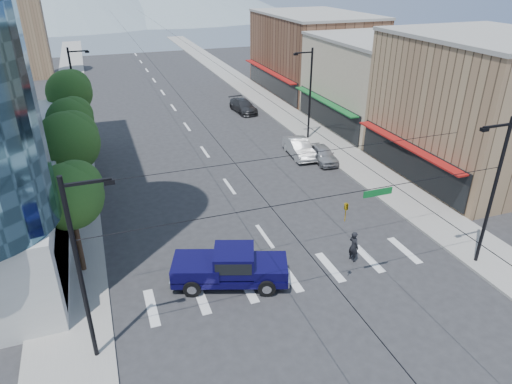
# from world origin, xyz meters

# --- Properties ---
(ground) EXTENTS (160.00, 160.00, 0.00)m
(ground) POSITION_xyz_m (0.00, 0.00, 0.00)
(ground) COLOR #28282B
(ground) RESTS_ON ground
(sidewalk_left) EXTENTS (4.00, 120.00, 0.15)m
(sidewalk_left) POSITION_xyz_m (-12.00, 40.00, 0.07)
(sidewalk_left) COLOR gray
(sidewalk_left) RESTS_ON ground
(sidewalk_right) EXTENTS (4.00, 120.00, 0.15)m
(sidewalk_right) POSITION_xyz_m (12.00, 40.00, 0.07)
(sidewalk_right) COLOR gray
(sidewalk_right) RESTS_ON ground
(shop_near) EXTENTS (12.00, 14.00, 11.00)m
(shop_near) POSITION_xyz_m (20.00, 10.00, 5.50)
(shop_near) COLOR #8C6B4C
(shop_near) RESTS_ON ground
(shop_mid) EXTENTS (12.00, 14.00, 9.00)m
(shop_mid) POSITION_xyz_m (20.00, 24.00, 4.50)
(shop_mid) COLOR tan
(shop_mid) RESTS_ON ground
(shop_far) EXTENTS (12.00, 18.00, 10.00)m
(shop_far) POSITION_xyz_m (20.00, 40.00, 5.00)
(shop_far) COLOR brown
(shop_far) RESTS_ON ground
(clock_tower) EXTENTS (4.80, 4.80, 20.40)m
(clock_tower) POSITION_xyz_m (-16.50, 62.00, 10.64)
(clock_tower) COLOR #8C6B4C
(clock_tower) RESTS_ON ground
(tree_near) EXTENTS (3.65, 3.64, 6.71)m
(tree_near) POSITION_xyz_m (-11.07, 6.10, 4.99)
(tree_near) COLOR black
(tree_near) RESTS_ON ground
(tree_midnear) EXTENTS (4.09, 4.09, 7.52)m
(tree_midnear) POSITION_xyz_m (-11.07, 13.10, 5.59)
(tree_midnear) COLOR black
(tree_midnear) RESTS_ON ground
(tree_midfar) EXTENTS (3.65, 3.64, 6.71)m
(tree_midfar) POSITION_xyz_m (-11.07, 20.10, 4.99)
(tree_midfar) COLOR black
(tree_midfar) RESTS_ON ground
(tree_far) EXTENTS (4.09, 4.09, 7.52)m
(tree_far) POSITION_xyz_m (-11.07, 27.10, 5.59)
(tree_far) COLOR black
(tree_far) RESTS_ON ground
(signal_rig) EXTENTS (21.80, 0.20, 9.00)m
(signal_rig) POSITION_xyz_m (0.19, -1.00, 4.64)
(signal_rig) COLOR black
(signal_rig) RESTS_ON ground
(lamp_pole_nw) EXTENTS (2.00, 0.25, 9.00)m
(lamp_pole_nw) POSITION_xyz_m (-10.67, 30.00, 4.94)
(lamp_pole_nw) COLOR black
(lamp_pole_nw) RESTS_ON ground
(lamp_pole_ne) EXTENTS (2.00, 0.25, 9.00)m
(lamp_pole_ne) POSITION_xyz_m (10.67, 22.00, 4.94)
(lamp_pole_ne) COLOR black
(lamp_pole_ne) RESTS_ON ground
(pickup_truck) EXTENTS (6.75, 4.22, 2.16)m
(pickup_truck) POSITION_xyz_m (-3.57, 2.09, 1.13)
(pickup_truck) COLOR #0B083C
(pickup_truck) RESTS_ON ground
(pedestrian) EXTENTS (0.60, 0.79, 1.97)m
(pedestrian) POSITION_xyz_m (4.00, 1.70, 0.98)
(pedestrian) COLOR black
(pedestrian) RESTS_ON ground
(parked_car_near) EXTENTS (1.99, 4.38, 1.46)m
(parked_car_near) POSITION_xyz_m (9.40, 16.10, 0.73)
(parked_car_near) COLOR #9B9B9F
(parked_car_near) RESTS_ON ground
(parked_car_mid) EXTENTS (2.07, 5.02, 1.62)m
(parked_car_mid) POSITION_xyz_m (7.96, 18.05, 0.81)
(parked_car_mid) COLOR silver
(parked_car_mid) RESTS_ON ground
(parked_car_far) EXTENTS (2.52, 5.27, 1.48)m
(parked_car_far) POSITION_xyz_m (7.60, 33.25, 0.74)
(parked_car_far) COLOR #2E2E30
(parked_car_far) RESTS_ON ground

